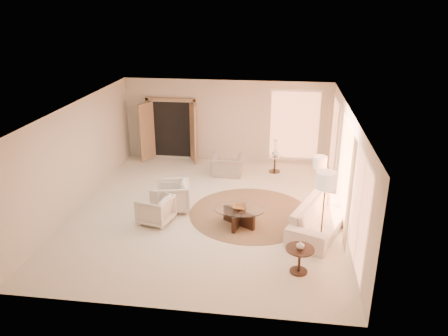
# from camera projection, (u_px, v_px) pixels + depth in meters

# --- Properties ---
(room) EXTENTS (7.04, 8.04, 2.83)m
(room) POSITION_uv_depth(u_px,v_px,m) (206.00, 162.00, 11.16)
(room) COLOR beige
(room) RESTS_ON ground
(windows_right) EXTENTS (0.10, 6.40, 2.40)m
(windows_right) POSITION_uv_depth(u_px,v_px,m) (344.00, 169.00, 10.84)
(windows_right) COLOR #EC8B5E
(windows_right) RESTS_ON room
(window_back_corner) EXTENTS (1.70, 0.10, 2.40)m
(window_back_corner) POSITION_uv_depth(u_px,v_px,m) (295.00, 126.00, 14.54)
(window_back_corner) COLOR #EC8B5E
(window_back_corner) RESTS_ON room
(curtains_right) EXTENTS (0.06, 5.20, 2.60)m
(curtains_right) POSITION_uv_depth(u_px,v_px,m) (338.00, 158.00, 11.70)
(curtains_right) COLOR tan
(curtains_right) RESTS_ON room
(french_doors) EXTENTS (1.95, 0.66, 2.16)m
(french_doors) POSITION_uv_depth(u_px,v_px,m) (171.00, 130.00, 15.04)
(french_doors) COLOR #A4815D
(french_doors) RESTS_ON room
(area_rug) EXTENTS (3.70, 3.70, 0.01)m
(area_rug) POSITION_uv_depth(u_px,v_px,m) (251.00, 213.00, 11.52)
(area_rug) COLOR #47321F
(area_rug) RESTS_ON room
(sofa) EXTENTS (1.75, 2.59, 0.70)m
(sofa) POSITION_uv_depth(u_px,v_px,m) (320.00, 217.00, 10.57)
(sofa) COLOR silver
(sofa) RESTS_ON room
(armchair_left) EXTENTS (0.96, 1.00, 0.86)m
(armchair_left) POSITION_uv_depth(u_px,v_px,m) (173.00, 195.00, 11.59)
(armchair_left) COLOR silver
(armchair_left) RESTS_ON room
(armchair_right) EXTENTS (0.88, 0.92, 0.79)m
(armchair_right) POSITION_uv_depth(u_px,v_px,m) (155.00, 208.00, 10.94)
(armchair_right) COLOR silver
(armchair_right) RESTS_ON room
(accent_chair) EXTENTS (0.99, 0.65, 0.86)m
(accent_chair) POSITION_uv_depth(u_px,v_px,m) (227.00, 162.00, 13.91)
(accent_chair) COLOR #9C958C
(accent_chair) RESTS_ON room
(coffee_table) EXTENTS (1.64, 1.64, 0.46)m
(coffee_table) POSITION_uv_depth(u_px,v_px,m) (239.00, 215.00, 10.83)
(coffee_table) COLOR black
(coffee_table) RESTS_ON room
(end_table) EXTENTS (0.59, 0.59, 0.56)m
(end_table) POSITION_uv_depth(u_px,v_px,m) (300.00, 256.00, 8.94)
(end_table) COLOR black
(end_table) RESTS_ON room
(side_table) EXTENTS (0.48, 0.48, 0.55)m
(side_table) POSITION_uv_depth(u_px,v_px,m) (275.00, 162.00, 14.18)
(side_table) COLOR #2D2418
(side_table) RESTS_ON room
(floor_lamp_near) EXTENTS (0.36, 0.36, 1.49)m
(floor_lamp_near) POSITION_uv_depth(u_px,v_px,m) (320.00, 165.00, 11.35)
(floor_lamp_near) COLOR #2D2418
(floor_lamp_near) RESTS_ON room
(floor_lamp_far) EXTENTS (0.44, 0.44, 1.82)m
(floor_lamp_far) POSITION_uv_depth(u_px,v_px,m) (326.00, 184.00, 9.48)
(floor_lamp_far) COLOR #2D2418
(floor_lamp_far) RESTS_ON room
(bowl) EXTENTS (0.34, 0.34, 0.08)m
(bowl) POSITION_uv_depth(u_px,v_px,m) (239.00, 207.00, 10.75)
(bowl) COLOR brown
(bowl) RESTS_ON coffee_table
(end_vase) EXTENTS (0.17, 0.17, 0.18)m
(end_vase) POSITION_uv_depth(u_px,v_px,m) (300.00, 245.00, 8.84)
(end_vase) COLOR white
(end_vase) RESTS_ON end_table
(side_vase) EXTENTS (0.24, 0.24, 0.22)m
(side_vase) POSITION_uv_depth(u_px,v_px,m) (275.00, 153.00, 14.06)
(side_vase) COLOR white
(side_vase) RESTS_ON side_table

